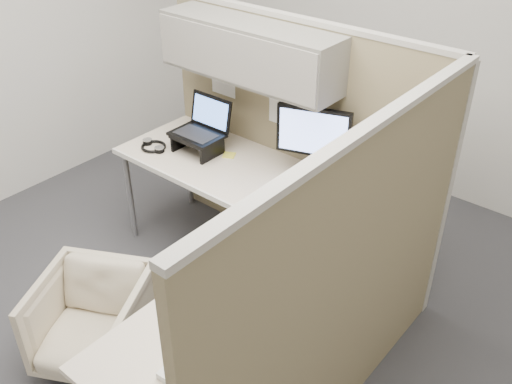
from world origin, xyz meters
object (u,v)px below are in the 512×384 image
Objects in this scene: monitor_left at (313,138)px; desk at (245,228)px; keyboard at (288,212)px; office_chair at (93,317)px.

desk is at bearing -110.49° from monitor_left.
office_chair is at bearing -102.76° from keyboard.
monitor_left reaches higher than office_chair.
desk is 4.29× the size of monitor_left.
monitor_left is 0.49m from keyboard.
keyboard reaches higher than desk.
keyboard reaches higher than office_chair.
office_chair is (-0.46, -0.74, -0.39)m from desk.
monitor_left is 1.06× the size of keyboard.
desk is 3.42× the size of office_chair.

